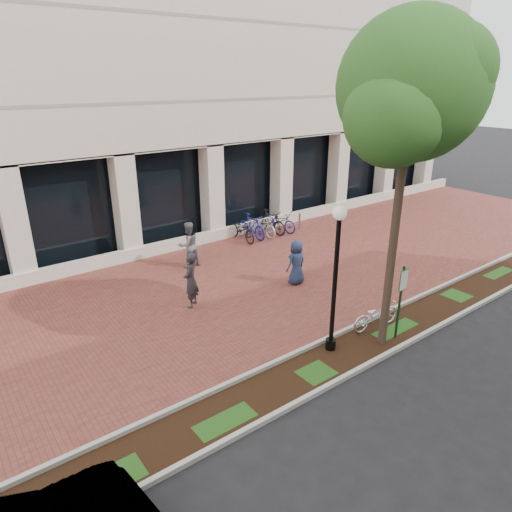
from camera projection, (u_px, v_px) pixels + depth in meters
ground at (240, 285)px, 16.22m from camera, size 120.00×120.00×0.00m
brick_plaza at (240, 285)px, 16.22m from camera, size 40.00×9.00×0.01m
planting_strip at (351, 351)px, 12.33m from camera, size 40.00×1.50×0.01m
curb_plaza_side at (331, 337)px, 12.86m from camera, size 40.00×0.12×0.12m
curb_street_side at (373, 362)px, 11.75m from camera, size 40.00×0.12×0.12m
near_office_building at (101, 0)px, 20.29m from camera, size 40.00×12.12×16.00m
parking_sign at (401, 293)px, 12.41m from camera, size 0.34×0.07×2.21m
lamppost at (336, 272)px, 11.58m from camera, size 0.36×0.36×4.03m
street_tree at (411, 97)px, 10.39m from camera, size 4.08×3.40×8.40m
locked_bicycle at (376, 315)px, 13.29m from camera, size 1.74×0.78×0.88m
pedestrian_left at (191, 280)px, 14.39m from camera, size 0.79×0.77×1.83m
pedestrian_mid at (188, 245)px, 17.47m from camera, size 0.92×0.75×1.80m
pedestrian_right at (296, 262)px, 16.06m from camera, size 0.82×0.57×1.61m
bollard at (299, 221)px, 21.91m from camera, size 0.12×0.12×0.87m
bike_rack_cluster at (261, 225)px, 21.04m from camera, size 3.06×2.01×1.12m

